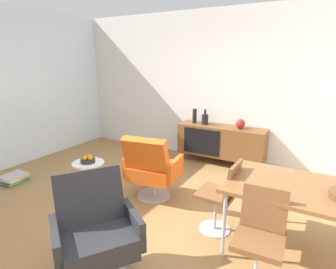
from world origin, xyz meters
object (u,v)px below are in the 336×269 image
Objects in this scene: armchair_black_shell at (95,228)px; magazine_stack at (14,179)px; dining_chair_near_window at (221,194)px; sideboard at (221,141)px; side_table_round at (89,176)px; vase_cobalt at (240,124)px; lounge_chair_red at (151,167)px; dining_table at (314,194)px; dining_chair_front_left at (260,235)px; vase_ceramic_small at (205,119)px; fruit_bowl at (88,160)px; vase_sculptural_dark at (195,116)px.

armchair_black_shell is 2.69m from magazine_stack.
dining_chair_near_window is 1.40m from armchair_black_shell.
sideboard is 2.48m from side_table_round.
armchair_black_shell reaches higher than vase_cobalt.
armchair_black_shell is at bearing -76.25° from lounge_chair_red.
dining_chair_front_left is (-0.35, -0.56, -0.23)m from dining_table.
lounge_chair_red is at bearing 26.89° from side_table_round.
sideboard is at bearing -0.32° from vase_ceramic_small.
sideboard is at bearing 61.93° from fruit_bowl.
dining_chair_front_left is at bearing -70.49° from vase_cobalt.
side_table_round is at bearing -175.97° from dining_chair_near_window.
fruit_bowl is at bearing -176.00° from dining_chair_near_window.
armchair_black_shell is at bearing -42.45° from fruit_bowl.
armchair_black_shell reaches higher than fruit_bowl.
armchair_black_shell is at bearing -96.38° from vase_cobalt.
side_table_round is (-0.83, -2.18, -0.50)m from vase_ceramic_small.
armchair_black_shell is 4.73× the size of fruit_bowl.
fruit_bowl is 1.51m from magazine_stack.
sideboard is 9.25× the size of vase_cobalt.
vase_cobalt is at bearing 109.51° from dining_chair_front_left.
vase_ceramic_small reaches higher than magazine_stack.
dining_table is at bearing 2.75° from fruit_bowl.
dining_chair_front_left is 4.28× the size of fruit_bowl.
sideboard is at bearing 78.16° from lounge_chair_red.
vase_cobalt is 2.11m from dining_chair_near_window.
sideboard is 1.00× the size of dining_table.
dining_chair_front_left reaches higher than magazine_stack.
sideboard is at bearing 115.90° from dining_chair_front_left.
lounge_chair_red is at bearing 153.26° from dining_chair_front_left.
sideboard is 0.69m from vase_sculptural_dark.
lounge_chair_red reaches higher than sideboard.
dining_table is (1.95, -2.05, -0.12)m from vase_ceramic_small.
vase_cobalt is at bearing 68.15° from lounge_chair_red.
sideboard is 3.57m from magazine_stack.
sideboard is 3.23m from armchair_black_shell.
dining_chair_front_left reaches higher than fruit_bowl.
vase_sculptural_dark is 3.29m from armchair_black_shell.
vase_ceramic_small is at bearing 69.17° from fruit_bowl.
vase_ceramic_small is at bearing 88.68° from lounge_chair_red.
magazine_stack is at bearing -174.45° from dining_table.
dining_chair_near_window reaches higher than side_table_round.
dining_chair_near_window reaches higher than dining_table.
dining_chair_near_window is 4.28× the size of fruit_bowl.
dining_table is at bearing 2.76° from side_table_round.
vase_ceramic_small is at bearing 179.68° from sideboard.
sideboard is at bearing 128.33° from dining_table.
armchair_black_shell is at bearing -154.23° from dining_chair_front_left.
dining_chair_front_left is 2.47m from side_table_round.
dining_table is at bearing 5.55° from magazine_stack.
dining_chair_front_left is 2.14× the size of magazine_stack.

